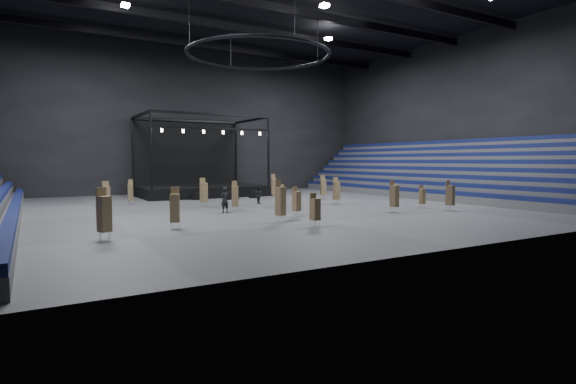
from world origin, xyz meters
TOP-DOWN VIEW (x-y plane):
  - floor at (0.00, 0.00)m, footprint 50.00×50.00m
  - wall_back at (0.00, 21.00)m, footprint 50.00×0.20m
  - wall_front at (0.00, -21.00)m, footprint 50.00×0.20m
  - wall_right at (25.00, 0.00)m, footprint 0.20×42.00m
  - bleachers_right at (22.94, 0.00)m, footprint 7.20×40.00m
  - stage at (0.00, 16.24)m, footprint 14.00×10.00m
  - truss_ring at (-0.00, 0.00)m, footprint 12.30×12.30m
  - roof_girders at (0.00, -0.00)m, footprint 49.00×30.35m
  - flight_case_left at (-2.09, 9.97)m, footprint 1.20×0.78m
  - flight_case_mid at (1.10, 8.47)m, footprint 1.29×0.80m
  - flight_case_right at (3.89, 9.01)m, footprint 1.27×0.84m
  - chair_stack_0 at (-2.91, -1.50)m, footprint 0.52×0.52m
  - chair_stack_1 at (1.86, -0.33)m, footprint 0.60×0.60m
  - chair_stack_2 at (-2.91, -9.04)m, footprint 0.66×0.66m
  - chair_stack_3 at (-2.12, -11.99)m, footprint 0.54×0.54m
  - chair_stack_4 at (9.72, 4.37)m, footprint 0.65×0.65m
  - chair_stack_5 at (11.91, -7.39)m, footprint 0.46×0.46m
  - chair_stack_6 at (12.17, -10.11)m, footprint 0.67×0.67m
  - chair_stack_7 at (7.55, -8.61)m, footprint 0.62×0.62m
  - chair_stack_8 at (-9.19, 8.01)m, footprint 0.55×0.55m
  - chair_stack_9 at (-14.01, -10.68)m, footprint 0.72×0.72m
  - chair_stack_10 at (-12.25, 1.06)m, footprint 0.52×0.52m
  - chair_stack_11 at (-9.85, -8.75)m, footprint 0.68×0.68m
  - chair_stack_12 at (-4.08, 2.63)m, footprint 0.59×0.59m
  - chair_stack_13 at (-0.46, -7.04)m, footprint 0.56×0.56m
  - chair_stack_14 at (5.71, 8.01)m, footprint 0.55×0.55m
  - chair_stack_15 at (7.54, -0.98)m, footprint 0.59×0.59m
  - man_center at (-4.15, -2.36)m, footprint 0.85×0.68m
  - crew_member at (1.59, 3.16)m, footprint 0.67×0.82m

SIDE VIEW (x-z plane):
  - floor at x=0.00m, z-range 0.00..0.00m
  - flight_case_left at x=-2.09m, z-range 0.00..0.74m
  - flight_case_right at x=3.89m, z-range 0.00..0.77m
  - flight_case_mid at x=1.10m, z-range 0.00..0.80m
  - crew_member at x=1.59m, z-range 0.00..1.60m
  - man_center at x=-4.15m, z-range 0.00..2.02m
  - chair_stack_5 at x=11.91m, z-range 0.05..2.02m
  - chair_stack_3 at x=-2.12m, z-range 0.08..2.15m
  - chair_stack_13 at x=-0.46m, z-range 0.07..2.24m
  - chair_stack_8 at x=-9.19m, z-range 0.03..2.37m
  - chair_stack_0 at x=-2.91m, z-range 0.03..2.46m
  - chair_stack_1 at x=1.86m, z-range 0.08..2.43m
  - chair_stack_6 at x=12.17m, z-range 0.07..2.53m
  - chair_stack_4 at x=9.72m, z-range 0.06..2.56m
  - chair_stack_10 at x=-12.25m, z-range 0.05..2.57m
  - chair_stack_11 at x=-9.85m, z-range 0.06..2.56m
  - chair_stack_15 at x=7.54m, z-range 0.05..2.58m
  - chair_stack_7 at x=7.55m, z-range 0.06..2.60m
  - chair_stack_14 at x=5.71m, z-range 0.02..2.65m
  - chair_stack_12 at x=-4.08m, z-range 0.06..2.62m
  - chair_stack_9 at x=-14.01m, z-range 0.05..2.77m
  - chair_stack_2 at x=-2.91m, z-range 0.04..2.82m
  - stage at x=0.00m, z-range -3.15..6.05m
  - bleachers_right at x=22.94m, z-range -1.47..4.93m
  - wall_back at x=0.00m, z-range 0.00..18.00m
  - wall_front at x=0.00m, z-range 0.00..18.00m
  - wall_right at x=25.00m, z-range 0.00..18.00m
  - truss_ring at x=0.00m, z-range 10.43..15.58m
  - roof_girders at x=0.00m, z-range 16.85..17.55m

